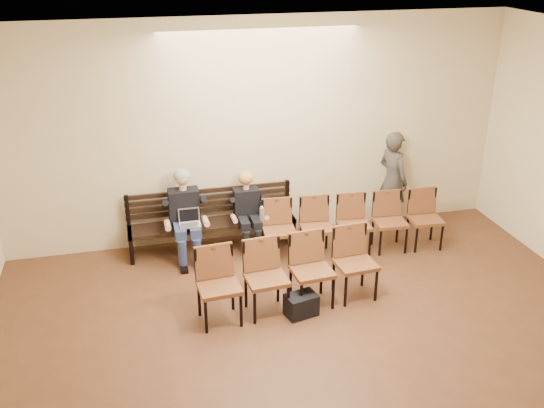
{
  "coord_description": "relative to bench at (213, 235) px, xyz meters",
  "views": [
    {
      "loc": [
        -2.01,
        -3.81,
        4.52
      ],
      "look_at": [
        -0.05,
        4.05,
        0.93
      ],
      "focal_mm": 40.0,
      "sensor_mm": 36.0,
      "label": 1
    }
  ],
  "objects": [
    {
      "name": "bag",
      "position": [
        0.82,
        -2.11,
        -0.08
      ],
      "size": [
        0.45,
        0.36,
        0.29
      ],
      "primitive_type": "cube",
      "rotation": [
        0.0,
        0.0,
        0.23
      ],
      "color": "black",
      "rests_on": "ground"
    },
    {
      "name": "bench",
      "position": [
        0.0,
        0.0,
        0.0
      ],
      "size": [
        2.6,
        0.9,
        0.45
      ],
      "primitive_type": "cube",
      "color": "black",
      "rests_on": "ground"
    },
    {
      "name": "chair_row_front",
      "position": [
        2.09,
        -0.65,
        0.23
      ],
      "size": [
        2.84,
        0.7,
        0.92
      ],
      "primitive_type": "cube",
      "rotation": [
        0.0,
        0.0,
        -0.07
      ],
      "color": "brown",
      "rests_on": "ground"
    },
    {
      "name": "passerby",
      "position": [
        3.04,
        0.1,
        0.73
      ],
      "size": [
        0.66,
        0.81,
        1.91
      ],
      "primitive_type": "imported",
      "rotation": [
        0.0,
        0.0,
        1.91
      ],
      "color": "#37332D",
      "rests_on": "ground"
    },
    {
      "name": "seated_man",
      "position": [
        -0.42,
        -0.12,
        0.46
      ],
      "size": [
        0.57,
        0.79,
        1.37
      ],
      "primitive_type": null,
      "color": "black",
      "rests_on": "ground"
    },
    {
      "name": "room_walls",
      "position": [
        0.86,
        -3.86,
        2.31
      ],
      "size": [
        8.02,
        10.01,
        3.51
      ],
      "color": "beige",
      "rests_on": "ground"
    },
    {
      "name": "laptop",
      "position": [
        -0.37,
        -0.33,
        0.34
      ],
      "size": [
        0.37,
        0.32,
        0.23
      ],
      "primitive_type": "cube",
      "rotation": [
        0.0,
        0.0,
        0.24
      ],
      "color": "silver",
      "rests_on": "bench"
    },
    {
      "name": "seated_woman",
      "position": [
        0.54,
        -0.12,
        0.34
      ],
      "size": [
        0.49,
        0.67,
        1.13
      ],
      "primitive_type": null,
      "color": "black",
      "rests_on": "ground"
    },
    {
      "name": "chair_row_back",
      "position": [
        0.72,
        -1.91,
        0.27
      ],
      "size": [
        2.43,
        0.72,
        0.99
      ],
      "primitive_type": "cube",
      "rotation": [
        0.0,
        0.0,
        0.08
      ],
      "color": "brown",
      "rests_on": "ground"
    },
    {
      "name": "water_bottle",
      "position": [
        0.71,
        -0.37,
        0.34
      ],
      "size": [
        0.08,
        0.08,
        0.24
      ],
      "primitive_type": "cylinder",
      "rotation": [
        0.0,
        0.0,
        -0.07
      ],
      "color": "silver",
      "rests_on": "bench"
    }
  ]
}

